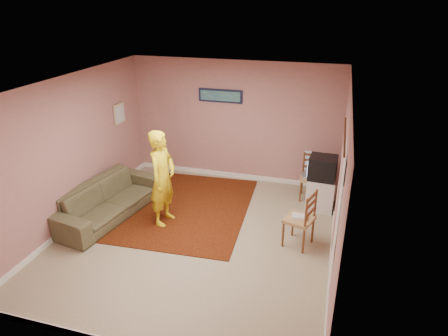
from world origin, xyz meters
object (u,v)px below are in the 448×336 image
(crt_tv, at_px, (322,168))
(sofa, at_px, (108,200))
(tv_cabinet, at_px, (320,194))
(person, at_px, (162,178))
(chair_b, at_px, (300,213))
(chair_a, at_px, (312,173))

(crt_tv, relative_size, sofa, 0.24)
(tv_cabinet, distance_m, crt_tv, 0.54)
(crt_tv, bearing_deg, person, -151.04)
(chair_b, bearing_deg, crt_tv, -173.42)
(sofa, bearing_deg, chair_b, -79.83)
(crt_tv, bearing_deg, chair_b, -97.44)
(chair_a, distance_m, sofa, 3.95)
(chair_b, bearing_deg, sofa, -72.06)
(crt_tv, bearing_deg, tv_cabinet, -0.00)
(chair_b, bearing_deg, chair_a, -164.36)
(crt_tv, bearing_deg, chair_a, 122.25)
(chair_a, relative_size, sofa, 0.22)
(crt_tv, relative_size, chair_b, 0.97)
(tv_cabinet, xyz_separation_m, chair_b, (-0.26, -1.32, 0.27))
(chair_b, xyz_separation_m, person, (-2.39, 0.06, 0.27))
(tv_cabinet, distance_m, sofa, 3.99)
(sofa, bearing_deg, crt_tv, -60.46)
(chair_a, xyz_separation_m, person, (-2.45, -1.63, 0.30))
(chair_b, relative_size, person, 0.31)
(tv_cabinet, bearing_deg, person, -154.53)
(crt_tv, bearing_deg, sofa, -156.72)
(crt_tv, xyz_separation_m, person, (-2.65, -1.26, 0.01))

